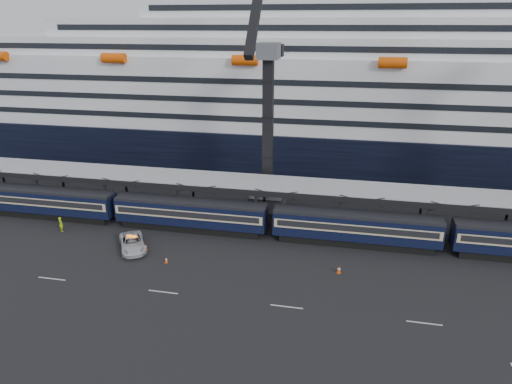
% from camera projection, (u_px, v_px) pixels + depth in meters
% --- Properties ---
extents(ground, '(260.00, 260.00, 0.00)m').
position_uv_depth(ground, '(441.00, 300.00, 42.67)').
color(ground, black).
rests_on(ground, ground).
extents(train, '(133.05, 3.00, 4.05)m').
position_uv_depth(train, '(386.00, 230.00, 51.94)').
color(train, black).
rests_on(train, ground).
extents(canopy, '(130.00, 6.25, 5.53)m').
position_uv_depth(canopy, '(427.00, 195.00, 53.66)').
color(canopy, '#999BA1').
rests_on(canopy, ground).
extents(cruise_ship, '(214.09, 28.84, 34.00)m').
position_uv_depth(cruise_ship, '(400.00, 94.00, 80.70)').
color(cruise_ship, black).
rests_on(cruise_ship, ground).
extents(crane_dark_near, '(4.50, 17.75, 35.08)m').
position_uv_depth(crane_dark_near, '(267.00, 124.00, 59.29)').
color(crane_dark_near, '#515459').
rests_on(crane_dark_near, ground).
extents(pickup_truck, '(5.14, 6.15, 1.56)m').
position_uv_depth(pickup_truck, '(132.00, 243.00, 51.86)').
color(pickup_truck, silver).
rests_on(pickup_truck, ground).
extents(worker, '(0.83, 0.75, 1.91)m').
position_uv_depth(worker, '(61.00, 224.00, 56.24)').
color(worker, '#A6D50B').
rests_on(worker, ground).
extents(traffic_cone_a, '(0.35, 0.35, 0.70)m').
position_uv_depth(traffic_cone_a, '(124.00, 247.00, 51.93)').
color(traffic_cone_a, '#EB4F07').
rests_on(traffic_cone_a, ground).
extents(traffic_cone_b, '(0.41, 0.41, 0.82)m').
position_uv_depth(traffic_cone_b, '(145.00, 247.00, 51.81)').
color(traffic_cone_b, '#EB4F07').
rests_on(traffic_cone_b, ground).
extents(traffic_cone_c, '(0.34, 0.34, 0.68)m').
position_uv_depth(traffic_cone_c, '(166.00, 260.00, 49.14)').
color(traffic_cone_c, '#EB4F07').
rests_on(traffic_cone_c, ground).
extents(traffic_cone_d, '(0.42, 0.42, 0.83)m').
position_uv_depth(traffic_cone_d, '(339.00, 269.00, 47.12)').
color(traffic_cone_d, '#EB4F07').
rests_on(traffic_cone_d, ground).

